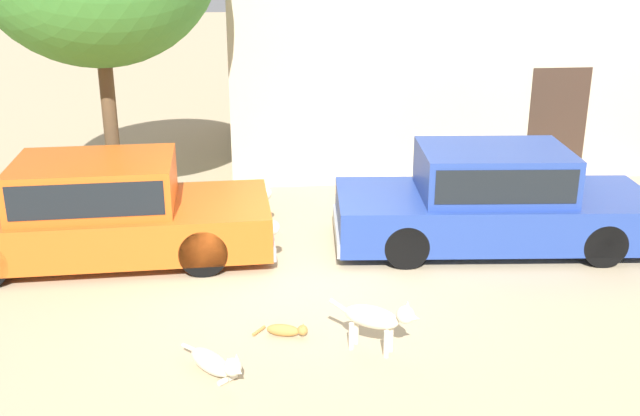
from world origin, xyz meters
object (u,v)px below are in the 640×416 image
Objects in this scene: stray_dog_tan at (379,318)px; stray_cat at (286,330)px; parked_sedan_second at (493,199)px; parked_sedan_nearest at (100,210)px; stray_dog_spotted at (215,363)px.

stray_dog_tan is 1.48× the size of stray_cat.
parked_sedan_nearest is at bearing -176.77° from parked_sedan_second.
stray_cat is at bearing -47.95° from parked_sedan_nearest.
parked_sedan_nearest is 5.21× the size of stray_dog_tan.
parked_sedan_nearest is at bearing 167.82° from stray_dog_spotted.
parked_sedan_second reaches higher than stray_dog_tan.
parked_sedan_second is 4.02m from stray_cat.
stray_dog_tan reaches higher than stray_dog_spotted.
stray_dog_tan is 1.12m from stray_cat.
stray_cat is (2.45, -2.53, -0.63)m from parked_sedan_nearest.
stray_dog_spotted is at bearing -64.87° from parked_sedan_nearest.
parked_sedan_nearest is 3.72m from stray_dog_spotted.
stray_dog_spotted is at bearing -136.81° from parked_sedan_second.
stray_dog_tan is (1.75, 0.30, 0.27)m from stray_dog_spotted.
stray_dog_spotted is 1.31× the size of stray_cat.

